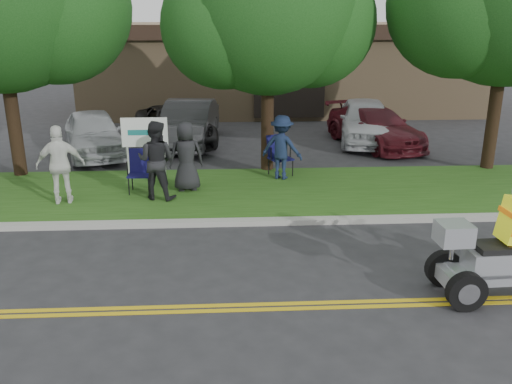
{
  "coord_description": "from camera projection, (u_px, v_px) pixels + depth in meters",
  "views": [
    {
      "loc": [
        -0.65,
        -8.04,
        4.41
      ],
      "look_at": [
        -0.11,
        2.0,
        1.1
      ],
      "focal_mm": 38.0,
      "sensor_mm": 36.0,
      "label": 1
    }
  ],
  "objects": [
    {
      "name": "ground",
      "position": [
        269.0,
        292.0,
        9.04
      ],
      "size": [
        120.0,
        120.0,
        0.0
      ],
      "primitive_type": "plane",
      "color": "#28282B",
      "rests_on": "ground"
    },
    {
      "name": "centerline_near",
      "position": [
        272.0,
        309.0,
        8.49
      ],
      "size": [
        60.0,
        0.1,
        0.01
      ],
      "primitive_type": "cube",
      "color": "gold",
      "rests_on": "ground"
    },
    {
      "name": "centerline_far",
      "position": [
        271.0,
        304.0,
        8.64
      ],
      "size": [
        60.0,
        0.1,
        0.01
      ],
      "primitive_type": "cube",
      "color": "gold",
      "rests_on": "ground"
    },
    {
      "name": "curb",
      "position": [
        258.0,
        222.0,
        11.92
      ],
      "size": [
        60.0,
        0.25,
        0.12
      ],
      "primitive_type": "cube",
      "color": "#A8A89E",
      "rests_on": "ground"
    },
    {
      "name": "grass_verge",
      "position": [
        253.0,
        192.0,
        13.96
      ],
      "size": [
        60.0,
        4.0,
        0.1
      ],
      "primitive_type": "cube",
      "color": "#265115",
      "rests_on": "ground"
    },
    {
      "name": "commercial_building",
      "position": [
        280.0,
        66.0,
        26.52
      ],
      "size": [
        18.0,
        8.2,
        4.0
      ],
      "color": "#9E7F5B",
      "rests_on": "ground"
    },
    {
      "name": "tree_mid",
      "position": [
        270.0,
        13.0,
        14.54
      ],
      "size": [
        5.88,
        4.8,
        7.05
      ],
      "color": "#332114",
      "rests_on": "ground"
    },
    {
      "name": "business_sign",
      "position": [
        145.0,
        136.0,
        14.76
      ],
      "size": [
        1.25,
        0.06,
        1.75
      ],
      "color": "silver",
      "rests_on": "ground"
    },
    {
      "name": "lawn_chair_a",
      "position": [
        140.0,
        168.0,
        13.68
      ],
      "size": [
        0.58,
        0.6,
        1.08
      ],
      "rotation": [
        0.0,
        0.0,
        -0.03
      ],
      "color": "black",
      "rests_on": "grass_verge"
    },
    {
      "name": "lawn_chair_b",
      "position": [
        279.0,
        153.0,
        15.12
      ],
      "size": [
        0.78,
        0.79,
        1.11
      ],
      "rotation": [
        0.0,
        0.0,
        0.41
      ],
      "color": "black",
      "rests_on": "grass_verge"
    },
    {
      "name": "spectator_adult_mid",
      "position": [
        156.0,
        160.0,
        13.02
      ],
      "size": [
        1.09,
        0.94,
        1.92
      ],
      "primitive_type": "imported",
      "rotation": [
        0.0,
        0.0,
        2.88
      ],
      "color": "black",
      "rests_on": "grass_verge"
    },
    {
      "name": "spectator_adult_right",
      "position": [
        61.0,
        165.0,
        12.71
      ],
      "size": [
        1.17,
        0.67,
        1.87
      ],
      "primitive_type": "imported",
      "rotation": [
        0.0,
        0.0,
        3.34
      ],
      "color": "white",
      "rests_on": "grass_verge"
    },
    {
      "name": "spectator_chair_a",
      "position": [
        282.0,
        147.0,
        14.66
      ],
      "size": [
        1.3,
        1.06,
        1.75
      ],
      "primitive_type": "imported",
      "rotation": [
        0.0,
        0.0,
        2.71
      ],
      "color": "#16233F",
      "rests_on": "grass_verge"
    },
    {
      "name": "spectator_chair_b",
      "position": [
        186.0,
        156.0,
        13.67
      ],
      "size": [
        0.93,
        0.67,
        1.77
      ],
      "primitive_type": "imported",
      "rotation": [
        0.0,
        0.0,
        3.27
      ],
      "color": "black",
      "rests_on": "grass_verge"
    },
    {
      "name": "parked_car_far_left",
      "position": [
        94.0,
        133.0,
        17.62
      ],
      "size": [
        2.99,
        4.58,
        1.45
      ],
      "primitive_type": "imported",
      "rotation": [
        0.0,
        0.0,
        0.33
      ],
      "color": "#B1B4B9",
      "rests_on": "ground"
    },
    {
      "name": "parked_car_left",
      "position": [
        188.0,
        123.0,
        18.94
      ],
      "size": [
        2.09,
        4.8,
        1.54
      ],
      "primitive_type": "imported",
      "rotation": [
        0.0,
        0.0,
        -0.1
      ],
      "color": "#333336",
      "rests_on": "ground"
    },
    {
      "name": "parked_car_mid",
      "position": [
        175.0,
        126.0,
        19.12
      ],
      "size": [
        3.54,
        5.19,
        1.32
      ],
      "primitive_type": "imported",
      "rotation": [
        0.0,
        0.0,
        0.31
      ],
      "color": "black",
      "rests_on": "ground"
    },
    {
      "name": "parked_car_right",
      "position": [
        375.0,
        127.0,
        18.88
      ],
      "size": [
        3.15,
        4.94,
        1.33
      ],
      "primitive_type": "imported",
      "rotation": [
        0.0,
        0.0,
        0.3
      ],
      "color": "#4D1219",
      "rests_on": "ground"
    },
    {
      "name": "parked_car_far_right",
      "position": [
        365.0,
        121.0,
        19.35
      ],
      "size": [
        2.48,
        4.81,
        1.57
      ],
      "primitive_type": "imported",
      "rotation": [
        0.0,
        0.0,
        -0.14
      ],
      "color": "silver",
      "rests_on": "ground"
    }
  ]
}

